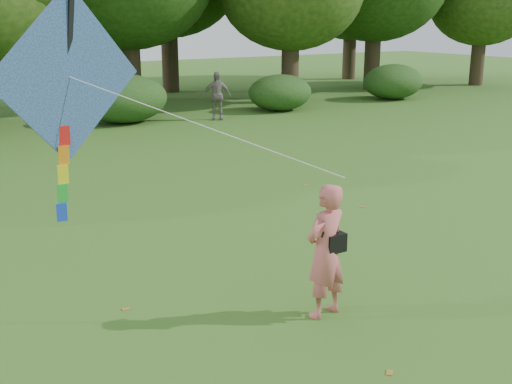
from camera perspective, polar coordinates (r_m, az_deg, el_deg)
ground at (r=9.23m, az=11.96°, el=-11.00°), size 100.00×100.00×0.00m
man_kite_flyer at (r=8.83m, az=6.21°, el=-5.26°), size 0.77×0.58×1.90m
bystander_right at (r=25.82m, az=-3.51°, el=8.53°), size 1.21×0.90×1.91m
crossbody_bag at (r=8.84m, az=6.95°, el=-4.41°), size 0.43×0.20×0.73m
flying_kite at (r=8.77m, az=-16.34°, el=9.52°), size 4.13×2.42×3.10m
shrub_band at (r=24.20m, az=-19.76°, el=6.96°), size 39.15×3.22×1.88m
fallen_leaves at (r=11.12m, az=0.01°, el=-5.92°), size 11.95×13.44×0.01m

